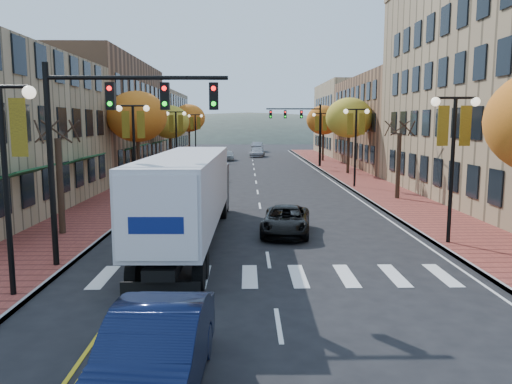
{
  "coord_description": "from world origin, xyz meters",
  "views": [
    {
      "loc": [
        -0.79,
        -13.89,
        5.05
      ],
      "look_at": [
        -0.41,
        6.39,
        2.2
      ],
      "focal_mm": 35.0,
      "sensor_mm": 36.0,
      "label": 1
    }
  ],
  "objects": [
    {
      "name": "ground",
      "position": [
        0.0,
        0.0,
        0.0
      ],
      "size": [
        200.0,
        200.0,
        0.0
      ],
      "primitive_type": "plane",
      "color": "black",
      "rests_on": "ground"
    },
    {
      "name": "sidewalk_left",
      "position": [
        -9.0,
        32.5,
        0.07
      ],
      "size": [
        4.0,
        85.0,
        0.15
      ],
      "primitive_type": "cube",
      "color": "brown",
      "rests_on": "ground"
    },
    {
      "name": "sidewalk_right",
      "position": [
        9.0,
        32.5,
        0.07
      ],
      "size": [
        4.0,
        85.0,
        0.15
      ],
      "primitive_type": "cube",
      "color": "brown",
      "rests_on": "ground"
    },
    {
      "name": "building_left_mid",
      "position": [
        -17.0,
        36.0,
        5.5
      ],
      "size": [
        12.0,
        24.0,
        11.0
      ],
      "primitive_type": "cube",
      "color": "brown",
      "rests_on": "ground"
    },
    {
      "name": "building_left_far",
      "position": [
        -17.0,
        61.0,
        4.75
      ],
      "size": [
        12.0,
        26.0,
        9.5
      ],
      "primitive_type": "cube",
      "color": "#9E8966",
      "rests_on": "ground"
    },
    {
      "name": "building_right_mid",
      "position": [
        18.5,
        42.0,
        5.0
      ],
      "size": [
        15.0,
        24.0,
        10.0
      ],
      "primitive_type": "cube",
      "color": "brown",
      "rests_on": "ground"
    },
    {
      "name": "building_right_far",
      "position": [
        18.5,
        64.0,
        5.5
      ],
      "size": [
        15.0,
        20.0,
        11.0
      ],
      "primitive_type": "cube",
      "color": "#9E8966",
      "rests_on": "ground"
    },
    {
      "name": "tree_left_a",
      "position": [
        -9.0,
        8.0,
        2.25
      ],
      "size": [
        0.28,
        0.28,
        4.2
      ],
      "color": "#382619",
      "rests_on": "sidewalk_left"
    },
    {
      "name": "tree_left_b",
      "position": [
        -9.0,
        24.0,
        5.45
      ],
      "size": [
        4.48,
        4.48,
        7.21
      ],
      "color": "#382619",
      "rests_on": "sidewalk_left"
    },
    {
      "name": "tree_left_c",
      "position": [
        -9.0,
        40.0,
        5.05
      ],
      "size": [
        4.16,
        4.16,
        6.69
      ],
      "color": "#382619",
      "rests_on": "sidewalk_left"
    },
    {
      "name": "tree_left_d",
      "position": [
        -9.0,
        58.0,
        5.6
      ],
      "size": [
        4.61,
        4.61,
        7.42
      ],
      "color": "#382619",
      "rests_on": "sidewalk_left"
    },
    {
      "name": "tree_right_b",
      "position": [
        9.0,
        18.0,
        2.25
      ],
      "size": [
        0.28,
        0.28,
        4.2
      ],
      "color": "#382619",
      "rests_on": "sidewalk_right"
    },
    {
      "name": "tree_right_c",
      "position": [
        9.0,
        34.0,
        5.45
      ],
      "size": [
        4.48,
        4.48,
        7.21
      ],
      "color": "#382619",
      "rests_on": "sidewalk_right"
    },
    {
      "name": "tree_right_d",
      "position": [
        9.0,
        50.0,
        5.29
      ],
      "size": [
        4.35,
        4.35,
        7.0
      ],
      "color": "#382619",
      "rests_on": "sidewalk_right"
    },
    {
      "name": "lamp_left_a",
      "position": [
        -7.5,
        0.0,
        4.29
      ],
      "size": [
        1.96,
        0.36,
        6.05
      ],
      "color": "black",
      "rests_on": "ground"
    },
    {
      "name": "lamp_left_b",
      "position": [
        -7.5,
        16.0,
        4.29
      ],
      "size": [
        1.96,
        0.36,
        6.05
      ],
      "color": "black",
      "rests_on": "ground"
    },
    {
      "name": "lamp_left_c",
      "position": [
        -7.5,
        34.0,
        4.29
      ],
      "size": [
        1.96,
        0.36,
        6.05
      ],
      "color": "black",
      "rests_on": "ground"
    },
    {
      "name": "lamp_left_d",
      "position": [
        -7.5,
        52.0,
        4.29
      ],
      "size": [
        1.96,
        0.36,
        6.05
      ],
      "color": "black",
      "rests_on": "ground"
    },
    {
      "name": "lamp_right_a",
      "position": [
        7.5,
        6.0,
        4.29
      ],
      "size": [
        1.96,
        0.36,
        6.05
      ],
      "color": "black",
      "rests_on": "ground"
    },
    {
      "name": "lamp_right_b",
      "position": [
        7.5,
        24.0,
        4.29
      ],
      "size": [
        1.96,
        0.36,
        6.05
      ],
      "color": "black",
      "rests_on": "ground"
    },
    {
      "name": "lamp_right_c",
      "position": [
        7.5,
        42.0,
        4.29
      ],
      "size": [
        1.96,
        0.36,
        6.05
      ],
      "color": "black",
      "rests_on": "ground"
    },
    {
      "name": "traffic_mast_near",
      "position": [
        -5.48,
        3.0,
        4.92
      ],
      "size": [
        6.1,
        0.35,
        7.0
      ],
      "color": "black",
      "rests_on": "ground"
    },
    {
      "name": "traffic_mast_far",
      "position": [
        5.48,
        42.0,
        4.92
      ],
      "size": [
        6.1,
        0.34,
        7.0
      ],
      "color": "black",
      "rests_on": "ground"
    },
    {
      "name": "semi_truck",
      "position": [
        -3.12,
        6.84,
        2.21
      ],
      "size": [
        2.68,
        15.18,
        3.79
      ],
      "rotation": [
        0.0,
        0.0,
        -0.02
      ],
      "color": "black",
      "rests_on": "ground"
    },
    {
      "name": "navy_sedan",
      "position": [
        -2.5,
        -5.18,
        0.82
      ],
      "size": [
        1.92,
        5.01,
        1.63
      ],
      "primitive_type": "imported",
      "rotation": [
        0.0,
        0.0,
        -0.04
      ],
      "color": "black",
      "rests_on": "ground"
    },
    {
      "name": "black_suv",
      "position": [
        0.99,
        8.26,
        0.63
      ],
      "size": [
        2.65,
        4.77,
        1.26
      ],
      "primitive_type": "imported",
      "rotation": [
        0.0,
        0.0,
        -0.13
      ],
      "color": "black",
      "rests_on": "ground"
    },
    {
      "name": "car_far_white",
      "position": [
        -3.24,
        52.58,
        0.66
      ],
      "size": [
        1.72,
        3.96,
        1.33
      ],
      "primitive_type": "imported",
      "rotation": [
        0.0,
        0.0,
        0.04
      ],
      "color": "silver",
      "rests_on": "ground"
    },
    {
      "name": "car_far_silver",
      "position": [
        0.79,
        59.12,
        0.69
      ],
      "size": [
        2.49,
        4.94,
        1.38
      ],
      "primitive_type": "imported",
      "rotation": [
        0.0,
        0.0,
        -0.12
      ],
      "color": "#9D9EA4",
      "rests_on": "ground"
    },
    {
      "name": "car_far_oncoming",
      "position": [
        1.09,
        71.99,
        0.82
      ],
      "size": [
        2.28,
        5.15,
        1.64
      ],
      "primitive_type": "imported",
      "rotation": [
        0.0,
        0.0,
        3.03
      ],
      "color": "#A2A2A9",
      "rests_on": "ground"
    }
  ]
}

